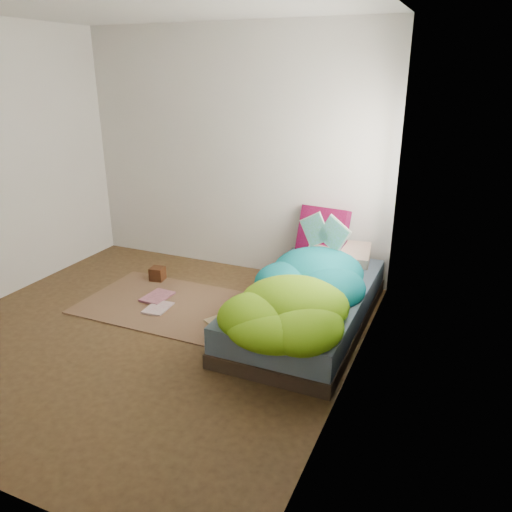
{
  "coord_description": "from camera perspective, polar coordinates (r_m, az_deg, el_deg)",
  "views": [
    {
      "loc": [
        2.4,
        -3.11,
        2.15
      ],
      "look_at": [
        0.71,
        0.75,
        0.57
      ],
      "focal_mm": 35.0,
      "sensor_mm": 36.0,
      "label": 1
    }
  ],
  "objects": [
    {
      "name": "ground",
      "position": [
        4.47,
        -12.44,
        -8.63
      ],
      "size": [
        3.5,
        3.5,
        0.0
      ],
      "primitive_type": "cube",
      "color": "#422C19",
      "rests_on": "ground"
    },
    {
      "name": "room_walls",
      "position": [
        3.96,
        -14.06,
        12.43
      ],
      "size": [
        3.54,
        3.54,
        2.62
      ],
      "color": "silver",
      "rests_on": "ground"
    },
    {
      "name": "bed",
      "position": [
        4.46,
        5.86,
        -5.82
      ],
      "size": [
        1.0,
        2.0,
        0.34
      ],
      "color": "#3A291F",
      "rests_on": "ground"
    },
    {
      "name": "duvet",
      "position": [
        4.13,
        5.08,
        -2.83
      ],
      "size": [
        0.96,
        1.84,
        0.34
      ],
      "primitive_type": null,
      "color": "#077179",
      "rests_on": "bed"
    },
    {
      "name": "rug",
      "position": [
        4.94,
        -10.18,
        -5.42
      ],
      "size": [
        1.6,
        1.1,
        0.01
      ],
      "primitive_type": "cube",
      "color": "brown",
      "rests_on": "ground"
    },
    {
      "name": "pillow_floral",
      "position": [
        5.06,
        9.43,
        0.2
      ],
      "size": [
        0.65,
        0.45,
        0.14
      ],
      "primitive_type": "cube",
      "rotation": [
        0.0,
        0.0,
        0.13
      ],
      "color": "beige",
      "rests_on": "bed"
    },
    {
      "name": "pillow_magenta",
      "position": [
        5.15,
        7.65,
        2.77
      ],
      "size": [
        0.51,
        0.21,
        0.49
      ],
      "primitive_type": "cube",
      "rotation": [
        0.0,
        0.0,
        -0.11
      ],
      "color": "#51051B",
      "rests_on": "bed"
    },
    {
      "name": "open_book",
      "position": [
        4.69,
        7.82,
        3.88
      ],
      "size": [
        0.45,
        0.22,
        0.27
      ],
      "primitive_type": null,
      "rotation": [
        0.0,
        0.0,
        -0.3
      ],
      "color": "green",
      "rests_on": "duvet"
    },
    {
      "name": "wooden_box",
      "position": [
        5.47,
        -11.19,
        -1.99
      ],
      "size": [
        0.16,
        0.16,
        0.14
      ],
      "primitive_type": "cube",
      "rotation": [
        0.0,
        0.0,
        0.16
      ],
      "color": "#33180B",
      "rests_on": "rug"
    },
    {
      "name": "floor_book_a",
      "position": [
        4.89,
        -12.19,
        -5.66
      ],
      "size": [
        0.23,
        0.3,
        0.02
      ],
      "primitive_type": "imported",
      "rotation": [
        0.0,
        0.0,
        0.08
      ],
      "color": "silver",
      "rests_on": "rug"
    },
    {
      "name": "floor_book_b",
      "position": [
        5.13,
        -12.25,
        -4.34
      ],
      "size": [
        0.25,
        0.32,
        0.03
      ],
      "primitive_type": "imported",
      "rotation": [
        0.0,
        0.0,
        -0.05
      ],
      "color": "pink",
      "rests_on": "rug"
    },
    {
      "name": "floor_book_c",
      "position": [
        4.43,
        -4.94,
        -8.15
      ],
      "size": [
        0.4,
        0.36,
        0.02
      ],
      "primitive_type": "imported",
      "rotation": [
        0.0,
        0.0,
        1.06
      ],
      "color": "tan",
      "rests_on": "rug"
    }
  ]
}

